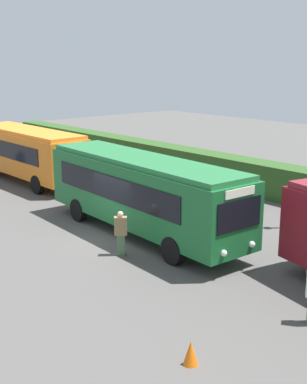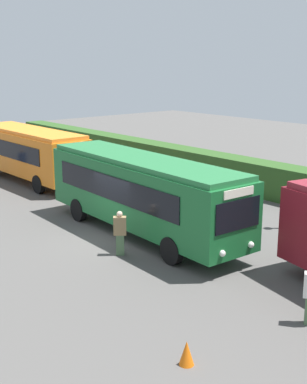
{
  "view_description": "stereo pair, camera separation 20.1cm",
  "coord_description": "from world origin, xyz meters",
  "px_view_note": "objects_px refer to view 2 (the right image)",
  "views": [
    {
      "loc": [
        16.04,
        -11.63,
        6.9
      ],
      "look_at": [
        0.24,
        2.06,
        1.63
      ],
      "focal_mm": 49.09,
      "sensor_mm": 36.0,
      "label": 1
    },
    {
      "loc": [
        16.17,
        -11.48,
        6.9
      ],
      "look_at": [
        0.24,
        2.06,
        1.63
      ],
      "focal_mm": 49.09,
      "sensor_mm": 36.0,
      "label": 2
    }
  ],
  "objects_px": {
    "person_right": "(120,232)",
    "bus_green": "(142,191)",
    "person_center": "(190,194)",
    "bus_orange": "(30,151)",
    "traffic_cone": "(187,353)"
  },
  "relations": [
    {
      "from": "person_right",
      "to": "bus_green",
      "type": "bearing_deg",
      "value": 158.35
    },
    {
      "from": "person_center",
      "to": "person_right",
      "type": "distance_m",
      "value": 6.09
    },
    {
      "from": "person_center",
      "to": "bus_orange",
      "type": "bearing_deg",
      "value": -17.75
    },
    {
      "from": "bus_green",
      "to": "person_right",
      "type": "xyz_separation_m",
      "value": [
        1.25,
        -2.07,
        -0.97
      ]
    },
    {
      "from": "bus_green",
      "to": "person_center",
      "type": "relative_size",
      "value": 6.26
    },
    {
      "from": "person_center",
      "to": "bus_green",
      "type": "bearing_deg",
      "value": 74.2
    },
    {
      "from": "bus_orange",
      "to": "traffic_cone",
      "type": "height_order",
      "value": "bus_orange"
    },
    {
      "from": "bus_green",
      "to": "person_right",
      "type": "relative_size",
      "value": 6.41
    },
    {
      "from": "person_right",
      "to": "traffic_cone",
      "type": "relative_size",
      "value": 2.75
    },
    {
      "from": "bus_orange",
      "to": "person_right",
      "type": "height_order",
      "value": "bus_orange"
    },
    {
      "from": "bus_orange",
      "to": "bus_green",
      "type": "height_order",
      "value": "bus_green"
    },
    {
      "from": "bus_green",
      "to": "person_center",
      "type": "height_order",
      "value": "bus_green"
    },
    {
      "from": "person_center",
      "to": "traffic_cone",
      "type": "bearing_deg",
      "value": 104.85
    },
    {
      "from": "bus_orange",
      "to": "traffic_cone",
      "type": "relative_size",
      "value": 15.71
    },
    {
      "from": "bus_orange",
      "to": "person_center",
      "type": "bearing_deg",
      "value": 12.51
    }
  ]
}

